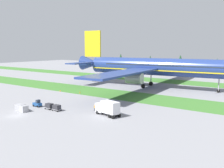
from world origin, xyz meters
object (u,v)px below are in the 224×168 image
(ground_crew_marshaller, at_px, (95,108))
(uld_container_1, at_px, (21,107))
(cargo_dolly_second, at_px, (57,107))
(taxiway_marker_1, at_px, (60,91))
(airliner, at_px, (153,67))
(uld_container_0, at_px, (20,107))
(catering_truck, at_px, (108,108))
(uld_container_2, at_px, (24,109))
(taxiway_marker_0, at_px, (80,92))
(cargo_dolly_lead, at_px, (49,106))
(baggage_tug, at_px, (37,104))

(ground_crew_marshaller, height_order, uld_container_1, ground_crew_marshaller)
(cargo_dolly_second, distance_m, taxiway_marker_1, 29.97)
(uld_container_1, xyz_separation_m, taxiway_marker_1, (-13.85, 26.16, -0.55))
(airliner, relative_size, ground_crew_marshaller, 49.58)
(ground_crew_marshaller, height_order, uld_container_0, ground_crew_marshaller)
(catering_truck, height_order, taxiway_marker_1, catering_truck)
(ground_crew_marshaller, relative_size, uld_container_2, 0.87)
(ground_crew_marshaller, distance_m, taxiway_marker_0, 27.47)
(cargo_dolly_second, distance_m, catering_truck, 13.98)
(cargo_dolly_lead, relative_size, uld_container_1, 1.11)
(ground_crew_marshaller, bearing_deg, baggage_tug, -136.17)
(taxiway_marker_1, bearing_deg, airliner, 52.32)
(cargo_dolly_lead, relative_size, taxiway_marker_0, 3.41)
(ground_crew_marshaller, height_order, taxiway_marker_1, ground_crew_marshaller)
(uld_container_1, height_order, taxiway_marker_1, uld_container_1)
(baggage_tug, distance_m, cargo_dolly_second, 7.93)
(taxiway_marker_0, bearing_deg, ground_crew_marshaller, -38.89)
(taxiway_marker_1, bearing_deg, uld_container_2, -59.58)
(cargo_dolly_lead, xyz_separation_m, cargo_dolly_second, (2.90, -0.05, 0.00))
(baggage_tug, xyz_separation_m, ground_crew_marshaller, (15.97, 5.38, 0.13))
(airliner, relative_size, baggage_tug, 32.91)
(airliner, relative_size, taxiway_marker_1, 148.90)
(ground_crew_marshaller, distance_m, uld_container_0, 19.65)
(airliner, bearing_deg, cargo_dolly_lead, -10.38)
(airliner, xyz_separation_m, cargo_dolly_lead, (-4.00, -50.08, -7.53))
(cargo_dolly_lead, relative_size, uld_container_0, 1.11)
(uld_container_2, bearing_deg, baggage_tug, 108.73)
(catering_truck, height_order, uld_container_0, catering_truck)
(catering_truck, bearing_deg, cargo_dolly_second, 119.41)
(cargo_dolly_lead, distance_m, ground_crew_marshaller, 12.24)
(baggage_tug, xyz_separation_m, uld_container_0, (-0.65, -5.08, -0.06))
(ground_crew_marshaller, bearing_deg, taxiway_marker_1, 177.77)
(baggage_tug, relative_size, catering_truck, 0.36)
(uld_container_0, relative_size, taxiway_marker_0, 3.06)
(cargo_dolly_lead, distance_m, uld_container_0, 7.57)
(taxiway_marker_1, bearing_deg, uld_container_0, -63.39)
(uld_container_2, bearing_deg, airliner, 82.75)
(catering_truck, xyz_separation_m, ground_crew_marshaller, (-5.29, 1.48, -1.01))
(airliner, xyz_separation_m, ground_crew_marshaller, (6.95, -44.61, -7.50))
(cargo_dolly_lead, bearing_deg, baggage_tug, 90.00)
(uld_container_1, bearing_deg, taxiway_marker_1, 117.89)
(airliner, height_order, taxiway_marker_0, airliner)
(cargo_dolly_lead, relative_size, catering_truck, 0.31)
(baggage_tug, relative_size, taxiway_marker_0, 4.01)
(uld_container_0, distance_m, uld_container_1, 0.99)
(cargo_dolly_lead, bearing_deg, uld_container_1, 139.33)
(cargo_dolly_second, bearing_deg, uld_container_1, 125.68)
(cargo_dolly_lead, height_order, taxiway_marker_1, cargo_dolly_lead)
(uld_container_2, relative_size, taxiway_marker_1, 3.45)
(ground_crew_marshaller, bearing_deg, catering_truck, 9.54)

